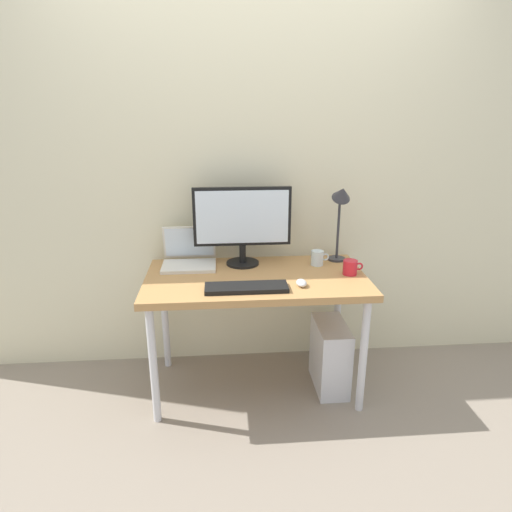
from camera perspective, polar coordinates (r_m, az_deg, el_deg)
name	(u,v)px	position (r m, az deg, el deg)	size (l,w,h in m)	color
ground_plane	(256,385)	(2.91, 0.00, -16.16)	(6.00, 6.00, 0.00)	gray
back_wall	(251,167)	(2.81, -0.69, 11.29)	(4.40, 0.04, 2.60)	beige
desk	(256,287)	(2.59, 0.00, -3.99)	(1.26, 0.68, 0.73)	#B7844C
monitor	(242,221)	(2.67, -1.76, 4.49)	(0.58, 0.20, 0.48)	black
laptop	(189,256)	(2.75, -8.54, 0.03)	(0.32, 0.26, 0.23)	silver
desk_lamp	(341,206)	(2.75, 10.81, 6.34)	(0.11, 0.16, 0.50)	#333338
keyboard	(246,288)	(2.37, -1.23, -4.05)	(0.44, 0.14, 0.02)	black
mouse	(301,283)	(2.43, 5.82, -3.43)	(0.06, 0.09, 0.03)	silver
coffee_mug	(350,267)	(2.63, 11.97, -1.42)	(0.12, 0.08, 0.09)	red
glass_cup	(318,258)	(2.75, 7.87, -0.24)	(0.11, 0.08, 0.09)	silver
computer_tower	(330,356)	(2.83, 9.44, -12.44)	(0.18, 0.36, 0.42)	silver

